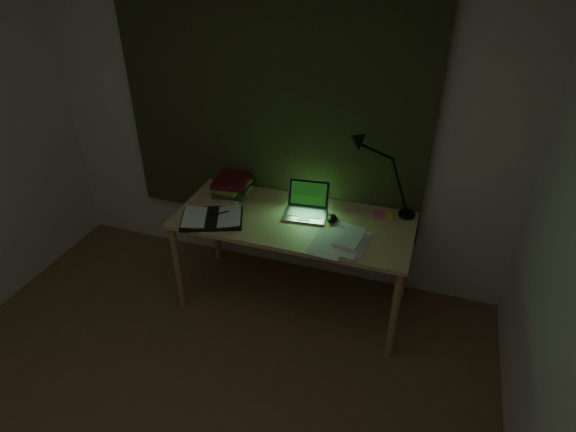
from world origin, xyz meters
name	(u,v)px	position (x,y,z in m)	size (l,w,h in m)	color
wall_back	(273,118)	(0.00, 2.00, 1.25)	(3.50, 0.00, 2.50)	silver
curtain	(270,92)	(0.00, 1.96, 1.45)	(2.20, 0.06, 2.00)	#2F381C
desk	(293,262)	(0.30, 1.57, 0.36)	(1.59, 0.70, 0.73)	tan
laptop	(305,203)	(0.36, 1.63, 0.83)	(0.29, 0.32, 0.20)	#BBBBC0
open_textbook	(212,218)	(-0.22, 1.39, 0.74)	(0.40, 0.29, 0.03)	silver
book_stack	(232,187)	(-0.22, 1.74, 0.80)	(0.22, 0.27, 0.14)	silver
loose_papers	(342,236)	(0.65, 1.46, 0.74)	(0.34, 0.36, 0.02)	white
mouse	(332,218)	(0.54, 1.63, 0.75)	(0.07, 0.10, 0.04)	black
sticky_yellow	(386,216)	(0.88, 1.80, 0.73)	(0.07, 0.07, 0.02)	yellow
sticky_pink	(379,215)	(0.83, 1.79, 0.73)	(0.08, 0.08, 0.02)	#E85A9E
desk_lamp	(413,176)	(1.01, 1.85, 1.03)	(0.40, 0.31, 0.60)	black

